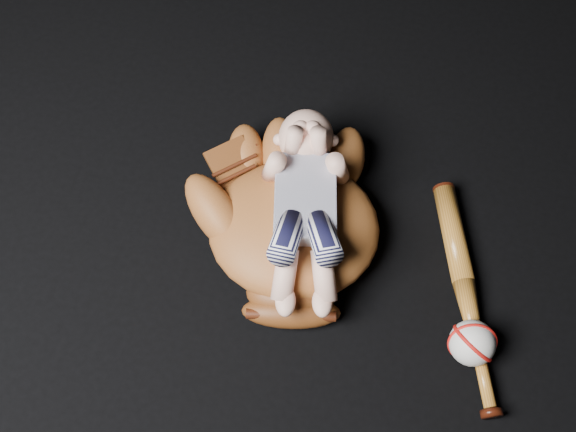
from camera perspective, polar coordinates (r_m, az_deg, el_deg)
The scene contains 4 objects.
baseball_glove at distance 1.33m, azimuth 0.47°, elevation -0.65°, with size 0.40×0.45×0.14m, color brown, non-canonical shape.
newborn_baby at distance 1.28m, azimuth 1.38°, elevation 0.37°, with size 0.18×0.39×0.16m, color #EBB097, non-canonical shape.
baseball_bat at distance 1.37m, azimuth 13.91°, elevation -6.08°, with size 0.04×0.45×0.04m, color #9E601E, non-canonical shape.
baseball at distance 1.31m, azimuth 14.36°, elevation -9.70°, with size 0.08×0.08×0.08m, color silver.
Camera 1 is at (-0.01, -0.44, 1.25)m, focal length 45.00 mm.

